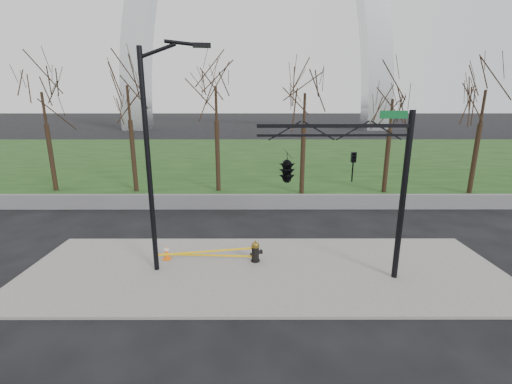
{
  "coord_description": "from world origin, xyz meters",
  "views": [
    {
      "loc": [
        -0.31,
        -11.71,
        6.15
      ],
      "look_at": [
        -0.29,
        2.0,
        2.61
      ],
      "focal_mm": 23.71,
      "sensor_mm": 36.0,
      "label": 1
    }
  ],
  "objects_px": {
    "traffic_signal_mast": "(310,167)",
    "traffic_cone": "(167,252)",
    "street_light": "(154,148)",
    "fire_hydrant": "(256,252)"
  },
  "relations": [
    {
      "from": "traffic_signal_mast",
      "to": "traffic_cone",
      "type": "bearing_deg",
      "value": 161.96
    },
    {
      "from": "traffic_signal_mast",
      "to": "street_light",
      "type": "bearing_deg",
      "value": 170.37
    },
    {
      "from": "fire_hydrant",
      "to": "traffic_signal_mast",
      "type": "height_order",
      "value": "traffic_signal_mast"
    },
    {
      "from": "street_light",
      "to": "traffic_signal_mast",
      "type": "relative_size",
      "value": 1.37
    },
    {
      "from": "traffic_cone",
      "to": "street_light",
      "type": "bearing_deg",
      "value": -85.98
    },
    {
      "from": "fire_hydrant",
      "to": "street_light",
      "type": "height_order",
      "value": "street_light"
    },
    {
      "from": "traffic_signal_mast",
      "to": "fire_hydrant",
      "type": "bearing_deg",
      "value": 140.86
    },
    {
      "from": "fire_hydrant",
      "to": "traffic_cone",
      "type": "relative_size",
      "value": 1.46
    },
    {
      "from": "fire_hydrant",
      "to": "traffic_cone",
      "type": "distance_m",
      "value": 3.6
    },
    {
      "from": "street_light",
      "to": "traffic_cone",
      "type": "bearing_deg",
      "value": 86.49
    }
  ]
}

